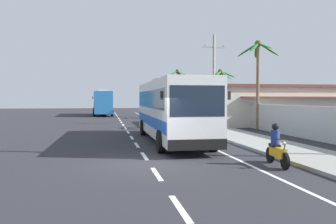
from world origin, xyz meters
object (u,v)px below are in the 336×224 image
(pedestrian_near_kerb, at_px, (215,117))
(roadside_building, at_px, (276,105))
(coach_bus_far_lane, at_px, (102,102))
(coach_bus_foreground, at_px, (171,108))
(palm_fourth, at_px, (220,84))
(palm_third, at_px, (178,82))
(motorcycle_trailing, at_px, (277,148))
(utility_pole_mid, at_px, (214,78))
(motorcycle_beside_bus, at_px, (173,120))
(palm_second, at_px, (192,86))
(palm_nearest, at_px, (258,65))

(pedestrian_near_kerb, height_order, roadside_building, roadside_building)
(pedestrian_near_kerb, bearing_deg, roadside_building, -95.43)
(coach_bus_far_lane, distance_m, roadside_building, 26.94)
(coach_bus_foreground, xyz_separation_m, palm_fourth, (7.79, 13.91, 2.08))
(palm_third, bearing_deg, coach_bus_far_lane, 143.04)
(motorcycle_trailing, relative_size, roadside_building, 0.12)
(roadside_building, bearing_deg, coach_bus_far_lane, 128.80)
(utility_pole_mid, height_order, palm_third, utility_pole_mid)
(palm_fourth, xyz_separation_m, roadside_building, (4.93, -2.15, -2.14))
(roadside_building, bearing_deg, motorcycle_trailing, -117.47)
(motorcycle_beside_bus, xyz_separation_m, roadside_building, (10.79, 2.71, 1.21))
(utility_pole_mid, distance_m, palm_third, 13.23)
(coach_bus_foreground, bearing_deg, coach_bus_far_lane, 97.23)
(palm_fourth, bearing_deg, roadside_building, -23.52)
(motorcycle_beside_bus, distance_m, roadside_building, 11.19)
(utility_pole_mid, distance_m, palm_second, 10.08)
(motorcycle_beside_bus, distance_m, palm_second, 14.41)
(palm_second, height_order, palm_fourth, palm_fourth)
(palm_fourth, bearing_deg, utility_pole_mid, -125.33)
(palm_nearest, distance_m, palm_second, 15.89)
(palm_second, height_order, palm_third, palm_third)
(coach_bus_far_lane, distance_m, pedestrian_near_kerb, 28.26)
(palm_second, bearing_deg, coach_bus_foreground, -107.29)
(utility_pole_mid, bearing_deg, palm_second, 87.79)
(motorcycle_beside_bus, relative_size, utility_pole_mid, 0.23)
(pedestrian_near_kerb, xyz_separation_m, palm_fourth, (3.14, 7.99, 2.98))
(motorcycle_beside_bus, distance_m, utility_pole_mid, 6.70)
(coach_bus_far_lane, xyz_separation_m, palm_fourth, (11.95, -18.85, 2.04))
(coach_bus_foreground, xyz_separation_m, motorcycle_trailing, (2.48, -7.94, -1.30))
(coach_bus_far_lane, xyz_separation_m, pedestrian_near_kerb, (8.81, -26.83, -0.94))
(palm_nearest, distance_m, roadside_building, 7.69)
(motorcycle_beside_bus, height_order, palm_nearest, palm_nearest)
(motorcycle_trailing, distance_m, roadside_building, 22.25)
(palm_nearest, distance_m, palm_fourth, 7.64)
(pedestrian_near_kerb, xyz_separation_m, roadside_building, (8.07, 5.84, 0.84))
(utility_pole_mid, distance_m, palm_nearest, 6.05)
(coach_bus_foreground, distance_m, roadside_building, 17.33)
(motorcycle_beside_bus, relative_size, motorcycle_trailing, 1.00)
(coach_bus_far_lane, distance_m, motorcycle_trailing, 41.26)
(roadside_building, bearing_deg, coach_bus_foreground, -137.25)
(coach_bus_foreground, relative_size, palm_fourth, 2.23)
(coach_bus_far_lane, xyz_separation_m, roadside_building, (16.88, -20.99, -0.10))
(pedestrian_near_kerb, bearing_deg, utility_pole_mid, -58.04)
(palm_nearest, distance_m, palm_third, 19.10)
(palm_third, bearing_deg, motorcycle_trailing, -95.62)
(pedestrian_near_kerb, distance_m, palm_third, 19.75)
(motorcycle_trailing, xyz_separation_m, utility_pole_mid, (4.03, 20.05, 3.86))
(coach_bus_far_lane, bearing_deg, palm_nearest, -64.61)
(coach_bus_foreground, xyz_separation_m, coach_bus_far_lane, (-4.15, 32.76, 0.04))
(coach_bus_foreground, height_order, pedestrian_near_kerb, coach_bus_foreground)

